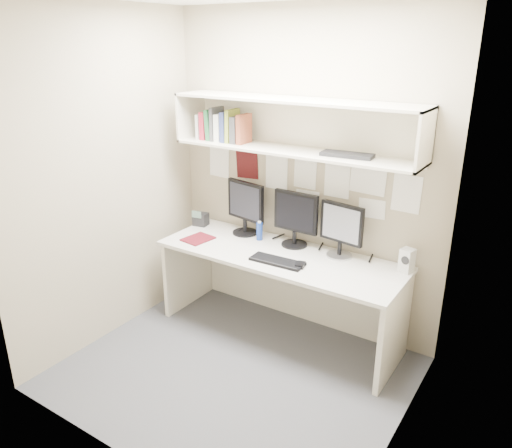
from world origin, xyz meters
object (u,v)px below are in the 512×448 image
Objects in this scene: speaker at (407,260)px; desk_phone at (201,219)px; keyboard at (277,261)px; monitor_center at (296,217)px; monitor_left at (245,206)px; maroon_notebook at (198,239)px; desk at (279,294)px; monitor_right at (341,228)px.

speaker reaches higher than desk_phone.
monitor_center is at bearing 96.43° from keyboard.
monitor_left is 0.50m from maroon_notebook.
desk is 0.65m from monitor_center.
desk is at bearing 110.96° from keyboard.
keyboard is 1.75× the size of maroon_notebook.
monitor_left is 0.49m from monitor_center.
keyboard reaches higher than desk.
monitor_center is at bearing -171.20° from monitor_right.
desk_phone is at bearing -164.18° from speaker.
monitor_left is 2.60× the size of speaker.
monitor_center reaches higher than desk_phone.
monitor_left reaches higher than monitor_right.
monitor_right is at bearing 27.93° from desk.
monitor_left is 1.92× the size of maroon_notebook.
monitor_left reaches higher than monitor_center.
speaker is at bearing 21.39° from keyboard.
keyboard is 2.82× the size of desk_phone.
monitor_center is at bearing -6.46° from desk_phone.
monitor_left is at bearing 61.89° from maroon_notebook.
monitor_left reaches higher than speaker.
desk is 4.41× the size of monitor_center.
monitor_left reaches higher than desk_phone.
desk is at bearing -152.87° from speaker.
keyboard is (0.07, -0.16, 0.37)m from desk.
monitor_right is 2.39× the size of speaker.
keyboard is 0.95m from speaker.
keyboard is 0.81m from maroon_notebook.
monitor_center is 2.54× the size of speaker.
maroon_notebook is at bearing -154.29° from monitor_right.
maroon_notebook is (-0.75, -0.35, -0.24)m from monitor_center.
monitor_left reaches higher than keyboard.
monitor_right is 1.01× the size of keyboard.
monitor_left is 0.50m from desk_phone.
monitor_right is at bearing -7.55° from desk_phone.
monitor_left is at bearing -178.68° from monitor_center.
keyboard is at bearing 5.49° from maroon_notebook.
monitor_center is 0.97m from desk_phone.
monitor_center reaches higher than keyboard.
monitor_left is at bearing -166.02° from speaker.
speaker is (0.93, 0.00, -0.16)m from monitor_center.
monitor_left reaches higher than maroon_notebook.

